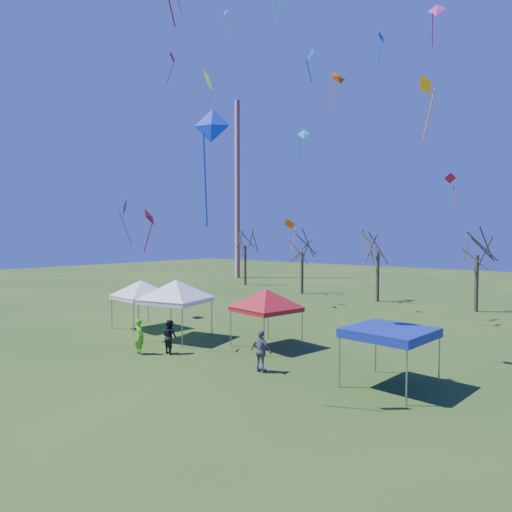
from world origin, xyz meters
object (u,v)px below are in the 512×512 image
(tent_white_mid, at_px, (176,284))
(tent_blue, at_px, (390,333))
(radio_mast, at_px, (237,190))
(person_grey, at_px, (261,351))
(tree_3, at_px, (477,235))
(tree_0, at_px, (245,232))
(tent_red, at_px, (266,293))
(person_dark, at_px, (170,337))
(tent_white_west, at_px, (141,284))
(person_green, at_px, (140,337))
(tree_2, at_px, (378,232))
(tree_1, at_px, (302,238))

(tent_white_mid, xyz_separation_m, tent_blue, (12.97, -0.19, -1.05))
(radio_mast, relative_size, person_grey, 13.54)
(tree_3, distance_m, person_grey, 23.91)
(tree_0, height_order, tent_red, tree_0)
(tent_white_mid, bearing_deg, radio_mast, 126.46)
(radio_mast, height_order, tent_blue, radio_mast)
(tree_3, distance_m, person_dark, 25.70)
(tent_white_west, height_order, tent_white_mid, tent_white_mid)
(tent_white_west, bearing_deg, tent_red, 7.61)
(person_grey, bearing_deg, tent_blue, -164.15)
(tent_white_west, bearing_deg, person_green, -37.31)
(tree_0, bearing_deg, radio_mast, 137.23)
(person_dark, height_order, person_grey, person_grey)
(tree_0, xyz_separation_m, tree_2, (18.48, -3.01, -0.20))
(tree_2, xyz_separation_m, person_green, (-1.42, -25.00, -5.40))
(tent_blue, distance_m, person_grey, 5.57)
(tent_blue, distance_m, person_dark, 11.05)
(tree_2, bearing_deg, person_dark, -90.82)
(tree_0, distance_m, tree_3, 27.09)
(tent_red, bearing_deg, person_grey, -54.70)
(tree_1, relative_size, tent_white_mid, 1.71)
(tree_1, bearing_deg, tent_white_mid, -75.03)
(radio_mast, xyz_separation_m, person_green, (24.21, -34.62, -11.61))
(radio_mast, relative_size, person_dark, 14.49)
(tent_white_mid, bearing_deg, person_dark, -46.42)
(tree_2, relative_size, tent_white_mid, 1.86)
(tree_1, distance_m, tent_red, 23.09)
(tree_3, relative_size, tent_red, 1.95)
(tree_2, bearing_deg, tree_1, 178.15)
(tent_white_mid, height_order, tent_blue, tent_white_mid)
(tree_1, bearing_deg, tent_red, -61.16)
(tree_3, height_order, person_grey, tree_3)
(tent_red, height_order, tent_blue, tent_red)
(radio_mast, distance_m, tree_3, 36.04)
(tent_blue, relative_size, person_grey, 1.75)
(person_grey, bearing_deg, person_dark, 2.90)
(person_dark, bearing_deg, tent_red, -118.95)
(tree_1, xyz_separation_m, person_grey, (13.65, -23.74, -4.87))
(tree_0, distance_m, person_dark, 32.96)
(radio_mast, relative_size, tent_red, 6.16)
(tree_2, height_order, tent_red, tree_2)
(tent_white_west, distance_m, tent_white_mid, 4.12)
(radio_mast, height_order, person_green, radio_mast)
(tree_2, xyz_separation_m, tent_blue, (10.43, -21.81, -4.12))
(person_grey, bearing_deg, tree_1, -61.98)
(tent_red, bearing_deg, tree_0, 132.82)
(tree_3, relative_size, tent_blue, 2.44)
(tree_2, bearing_deg, tent_red, -82.36)
(tree_2, distance_m, person_grey, 24.64)
(tent_white_mid, bearing_deg, tree_1, 104.97)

